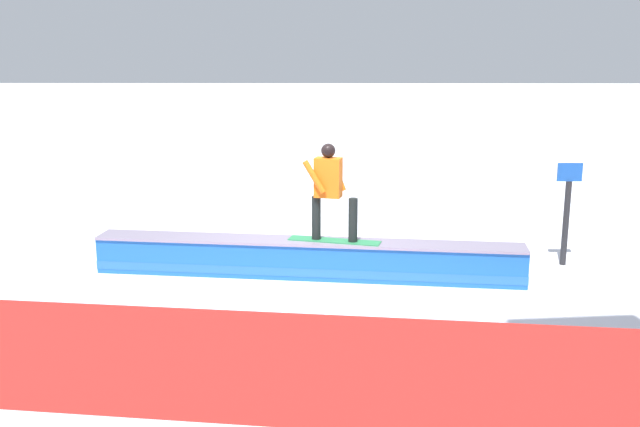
# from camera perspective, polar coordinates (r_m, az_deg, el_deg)

# --- Properties ---
(ground_plane) EXTENTS (120.00, 120.00, 0.00)m
(ground_plane) POSITION_cam_1_polar(r_m,az_deg,el_deg) (11.51, -1.02, -4.99)
(ground_plane) COLOR white
(grind_box) EXTENTS (6.77, 1.33, 0.60)m
(grind_box) POSITION_cam_1_polar(r_m,az_deg,el_deg) (11.43, -1.03, -3.69)
(grind_box) COLOR blue
(grind_box) RESTS_ON ground_plane
(snowboarder) EXTENTS (1.47, 0.63, 1.53)m
(snowboarder) POSITION_cam_1_polar(r_m,az_deg,el_deg) (11.11, 0.78, 1.99)
(snowboarder) COLOR #319358
(snowboarder) RESTS_ON grind_box
(safety_fence) EXTENTS (13.56, 1.63, 1.15)m
(safety_fence) POSITION_cam_1_polar(r_m,az_deg,el_deg) (6.98, -2.11, -12.35)
(safety_fence) COLOR red
(safety_fence) RESTS_ON ground_plane
(trail_marker) EXTENTS (0.40, 0.10, 1.72)m
(trail_marker) POSITION_cam_1_polar(r_m,az_deg,el_deg) (12.56, 18.88, 0.22)
(trail_marker) COLOR #262628
(trail_marker) RESTS_ON ground_plane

